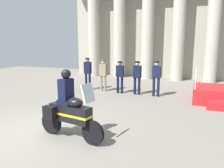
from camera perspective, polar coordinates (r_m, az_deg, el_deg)
The scene contains 9 objects.
ground_plane at distance 6.91m, azimuth -18.29°, elevation -11.74°, with size 28.00×28.00×0.00m, color gray.
colonnade_backdrop at distance 16.49m, azimuth 9.64°, elevation 15.87°, with size 12.07×1.69×8.00m.
reviewing_stand at distance 10.59m, azimuth 26.73°, elevation -2.72°, with size 2.40×2.41×1.57m.
officer_in_row_0 at distance 12.07m, azimuth -6.30°, elevation 3.33°, with size 0.39×0.24×1.75m.
officer_in_row_1 at distance 11.71m, azimuth -2.30°, elevation 2.93°, with size 0.39×0.24×1.68m.
officer_in_row_2 at distance 11.22m, azimuth 2.07°, elevation 2.47°, with size 0.39×0.24×1.63m.
officer_in_row_3 at distance 10.98m, azimuth 6.55°, elevation 2.30°, with size 0.39×0.24×1.66m.
officer_in_row_4 at distance 10.73m, azimuth 11.42°, elevation 2.09°, with size 0.39×0.24×1.69m.
motorcycle_with_rider at distance 6.04m, azimuth -11.27°, elevation -6.63°, with size 2.08×0.77×1.90m.
Camera 1 is at (4.17, -4.87, 2.58)m, focal length 35.31 mm.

